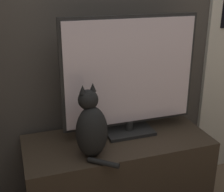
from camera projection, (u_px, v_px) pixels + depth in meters
The scene contains 4 objects.
wall_back at pixel (102, 0), 1.84m from camera, with size 4.80×0.05×2.60m.
tv_stand at pixel (117, 176), 1.95m from camera, with size 1.10×0.48×0.52m.
tv at pixel (130, 76), 1.81m from camera, with size 0.82×0.18×0.72m.
cat at pixel (91, 128), 1.64m from camera, with size 0.21×0.27×0.40m.
Camera 1 is at (-0.56, -0.61, 1.42)m, focal length 50.00 mm.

